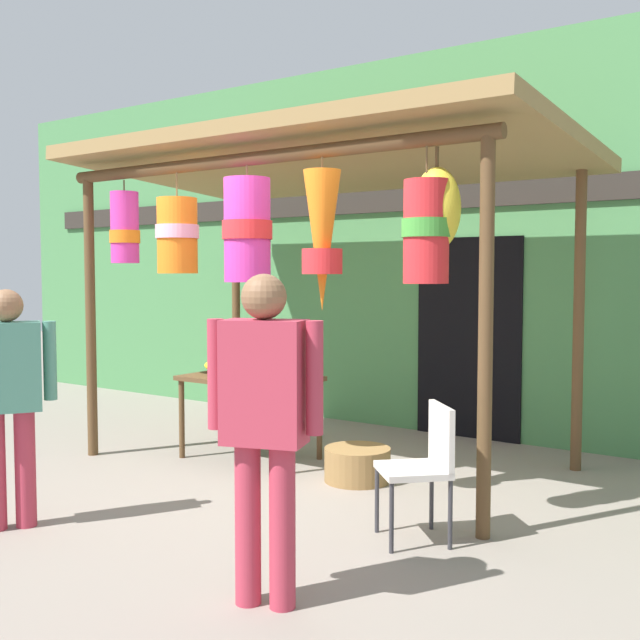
{
  "coord_description": "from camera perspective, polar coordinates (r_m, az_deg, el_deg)",
  "views": [
    {
      "loc": [
        3.6,
        -4.46,
        1.65
      ],
      "look_at": [
        -0.06,
        0.78,
        1.25
      ],
      "focal_mm": 42.27,
      "sensor_mm": 36.0,
      "label": 1
    }
  ],
  "objects": [
    {
      "name": "ground_plane",
      "position": [
        5.96,
        -3.96,
        -12.45
      ],
      "size": [
        30.0,
        30.0,
        0.0
      ],
      "primitive_type": "plane",
      "color": "gray"
    },
    {
      "name": "customer_foreground",
      "position": [
        3.71,
        -4.22,
        -6.95
      ],
      "size": [
        0.57,
        0.34,
        1.64
      ],
      "color": "#B23347",
      "rests_on": "ground_plane"
    },
    {
      "name": "display_table",
      "position": [
        6.7,
        -5.32,
        -4.94
      ],
      "size": [
        1.14,
        0.75,
        0.74
      ],
      "color": "brown",
      "rests_on": "ground_plane"
    },
    {
      "name": "flower_heap_on_table",
      "position": [
        6.7,
        -5.72,
        -3.52
      ],
      "size": [
        0.8,
        0.56,
        0.16
      ],
      "color": "yellow",
      "rests_on": "display_table"
    },
    {
      "name": "vendor_in_orange",
      "position": [
        5.23,
        -22.53,
        -4.86
      ],
      "size": [
        0.4,
        0.51,
        1.54
      ],
      "color": "#B23347",
      "rests_on": "ground_plane"
    },
    {
      "name": "wicker_basket_by_table",
      "position": [
        6.07,
        2.85,
        -10.87
      ],
      "size": [
        0.52,
        0.52,
        0.27
      ],
      "primitive_type": "cylinder",
      "color": "olive",
      "rests_on": "ground_plane"
    },
    {
      "name": "folding_chair",
      "position": [
        4.74,
        7.94,
        -10.42
      ],
      "size": [
        0.57,
        0.57,
        0.84
      ],
      "color": "beige",
      "rests_on": "ground_plane"
    },
    {
      "name": "shop_facade",
      "position": [
        7.97,
        8.04,
        5.67
      ],
      "size": [
        12.86,
        0.29,
        3.88
      ],
      "color": "#47844C",
      "rests_on": "ground_plane"
    },
    {
      "name": "market_stall_canopy",
      "position": [
        6.29,
        -0.41,
        10.45
      ],
      "size": [
        4.24,
        2.47,
        2.76
      ],
      "color": "brown",
      "rests_on": "ground_plane"
    }
  ]
}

